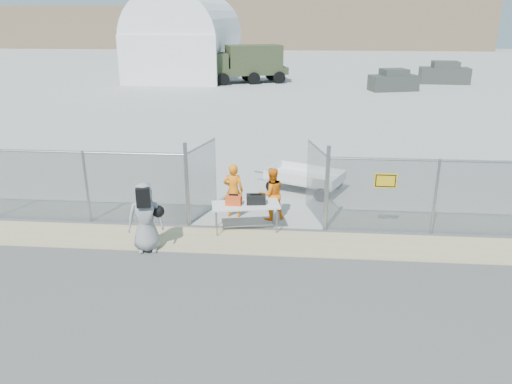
# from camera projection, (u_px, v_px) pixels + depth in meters

# --- Properties ---
(ground) EXTENTS (160.00, 160.00, 0.00)m
(ground) POSITION_uv_depth(u_px,v_px,m) (249.00, 259.00, 12.73)
(ground) COLOR #464646
(tarmac_inside) EXTENTS (160.00, 80.00, 0.01)m
(tarmac_inside) POSITION_uv_depth(u_px,v_px,m) (289.00, 73.00, 52.10)
(tarmac_inside) COLOR #A5A5A1
(tarmac_inside) RESTS_ON ground
(dirt_strip) EXTENTS (44.00, 1.60, 0.01)m
(dirt_strip) POSITION_uv_depth(u_px,v_px,m) (253.00, 242.00, 13.67)
(dirt_strip) COLOR tan
(dirt_strip) RESTS_ON ground
(distant_hills) EXTENTS (140.00, 6.00, 9.00)m
(distant_hills) POSITION_uv_depth(u_px,v_px,m) (324.00, 22.00, 83.92)
(distant_hills) COLOR #7F684F
(distant_hills) RESTS_ON ground
(chain_link_fence) EXTENTS (40.00, 0.20, 2.20)m
(chain_link_fence) POSITION_uv_depth(u_px,v_px,m) (256.00, 192.00, 14.24)
(chain_link_fence) COLOR gray
(chain_link_fence) RESTS_ON ground
(quonset_hangar) EXTENTS (9.00, 18.00, 8.00)m
(quonset_hangar) POSITION_uv_depth(u_px,v_px,m) (189.00, 33.00, 49.68)
(quonset_hangar) COLOR white
(quonset_hangar) RESTS_ON ground
(folding_table) EXTENTS (2.03, 1.17, 0.81)m
(folding_table) POSITION_uv_depth(u_px,v_px,m) (246.00, 217.00, 14.27)
(folding_table) COLOR white
(folding_table) RESTS_ON ground
(orange_bag) EXTENTS (0.45, 0.31, 0.27)m
(orange_bag) POSITION_uv_depth(u_px,v_px,m) (234.00, 200.00, 14.07)
(orange_bag) COLOR #F04F1C
(orange_bag) RESTS_ON folding_table
(black_duffel) EXTENTS (0.57, 0.38, 0.26)m
(black_duffel) POSITION_uv_depth(u_px,v_px,m) (256.00, 199.00, 14.14)
(black_duffel) COLOR black
(black_duffel) RESTS_ON folding_table
(security_worker_left) EXTENTS (0.63, 0.43, 1.68)m
(security_worker_left) POSITION_uv_depth(u_px,v_px,m) (233.00, 191.00, 15.11)
(security_worker_left) COLOR orange
(security_worker_left) RESTS_ON ground
(security_worker_right) EXTENTS (0.97, 0.88, 1.62)m
(security_worker_right) POSITION_uv_depth(u_px,v_px,m) (271.00, 194.00, 14.94)
(security_worker_right) COLOR orange
(security_worker_right) RESTS_ON ground
(visitor) EXTENTS (1.03, 0.80, 1.87)m
(visitor) POSITION_uv_depth(u_px,v_px,m) (145.00, 217.00, 12.90)
(visitor) COLOR gray
(visitor) RESTS_ON ground
(utility_trailer) EXTENTS (3.74, 2.94, 0.81)m
(utility_trailer) POSITION_uv_depth(u_px,v_px,m) (305.00, 180.00, 17.49)
(utility_trailer) COLOR white
(utility_trailer) RESTS_ON ground
(military_truck) EXTENTS (7.26, 4.64, 3.25)m
(military_truck) POSITION_uv_depth(u_px,v_px,m) (248.00, 64.00, 44.23)
(military_truck) COLOR #364025
(military_truck) RESTS_ON ground
(parked_vehicle_near) EXTENTS (4.05, 2.63, 1.69)m
(parked_vehicle_near) POSITION_uv_depth(u_px,v_px,m) (393.00, 80.00, 39.83)
(parked_vehicle_near) COLOR #3B3F3B
(parked_vehicle_near) RESTS_ON ground
(parked_vehicle_mid) EXTENTS (4.27, 2.14, 1.88)m
(parked_vehicle_mid) POSITION_uv_depth(u_px,v_px,m) (445.00, 73.00, 43.93)
(parked_vehicle_mid) COLOR #3B3F3B
(parked_vehicle_mid) RESTS_ON ground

